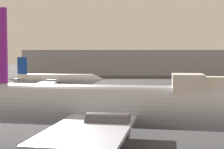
# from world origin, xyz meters

# --- Properties ---
(airplane_at_gate) EXTENTS (33.42, 22.87, 12.30)m
(airplane_at_gate) POSITION_xyz_m (-0.47, 17.92, 4.05)
(airplane_at_gate) COLOR #B2BCCC
(airplane_at_gate) RESTS_ON ground_plane
(airplane_distant) EXTENTS (23.52, 17.15, 7.91)m
(airplane_distant) POSITION_xyz_m (-16.05, 70.83, 2.53)
(airplane_distant) COLOR silver
(airplane_distant) RESTS_ON ground_plane
(terminal_building) EXTENTS (89.43, 20.23, 10.75)m
(terminal_building) POSITION_xyz_m (3.99, 136.97, 5.38)
(terminal_building) COLOR #999EA3
(terminal_building) RESTS_ON ground_plane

